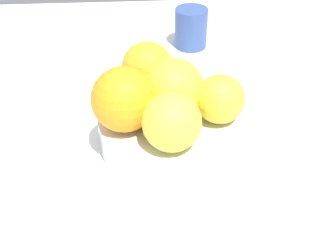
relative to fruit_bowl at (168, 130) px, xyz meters
The scene contains 8 objects.
ground_plane 3.63cm from the fruit_bowl, ahead, with size 110.00×110.00×2.00cm, color white.
fruit_bowl is the anchor object (origin of this frame).
orange_in_bowl_0 6.88cm from the fruit_bowl, 71.99° to the left, with size 7.90×7.90×7.90cm, color yellow.
orange_in_bowl_1 9.11cm from the fruit_bowl, 75.71° to the left, with size 6.41×6.41×6.41cm, color yellow.
orange_in_bowl_2 9.26cm from the fruit_bowl, 68.13° to the right, with size 8.26×8.26×8.26cm, color orange.
orange_in_bowl_3 9.16cm from the fruit_bowl, ahead, with size 7.16×7.16×7.16cm, color yellow.
orange_in_bowl_4 9.28cm from the fruit_bowl, 157.49° to the right, with size 7.34×7.34×7.34cm, color #F9A823.
ceramic_cup 30.73cm from the fruit_bowl, 167.61° to the left, with size 6.49×6.49×7.81cm, color #334C8C.
Camera 1 is at (42.13, -2.82, 37.32)cm, focal length 41.68 mm.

